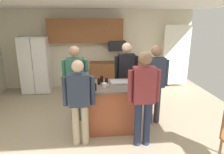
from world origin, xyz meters
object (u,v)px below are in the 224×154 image
at_px(microwave_over_range, 117,46).
at_px(person_elder_center, 79,98).
at_px(glass_pilsner, 106,81).
at_px(refrigerator, 36,65).
at_px(glass_short_whisky, 102,79).
at_px(mug_ceramic_white, 130,84).
at_px(tumbler_amber, 136,85).
at_px(glass_dark_ale, 99,81).
at_px(person_guest_left, 126,73).
at_px(mug_blue_stoneware, 105,85).
at_px(person_guest_by_door, 76,79).
at_px(kitchen_island, 113,106).
at_px(person_guest_right, 155,79).
at_px(person_host_foreground, 144,93).
at_px(glass_stout_tall, 95,87).
at_px(serving_tray, 121,82).

bearing_deg(microwave_over_range, person_elder_center, -107.85).
bearing_deg(person_elder_center, glass_pilsner, 10.73).
distance_m(refrigerator, glass_pilsner, 3.22).
bearing_deg(glass_pilsner, person_elder_center, -129.24).
distance_m(person_elder_center, glass_short_whisky, 0.89).
bearing_deg(glass_pilsner, mug_ceramic_white, -24.86).
bearing_deg(tumbler_amber, glass_dark_ale, 154.11).
xyz_separation_m(microwave_over_range, person_guest_left, (0.01, -1.93, -0.44)).
bearing_deg(glass_pilsner, microwave_over_range, 78.84).
relative_size(glass_dark_ale, glass_short_whisky, 0.89).
bearing_deg(mug_blue_stoneware, person_guest_by_door, 137.90).
distance_m(glass_short_whisky, glass_pilsner, 0.16).
relative_size(kitchen_island, glass_dark_ale, 9.68).
distance_m(refrigerator, person_guest_left, 3.18).
xyz_separation_m(person_elder_center, person_guest_right, (1.58, 0.69, 0.10)).
relative_size(refrigerator, person_host_foreground, 1.01).
xyz_separation_m(person_guest_by_door, glass_short_whisky, (0.57, -0.20, 0.04)).
height_order(mug_blue_stoneware, glass_stout_tall, glass_stout_tall).
distance_m(glass_dark_ale, tumbler_amber, 0.79).
bearing_deg(glass_pilsner, kitchen_island, -32.82).
xyz_separation_m(person_guest_left, glass_dark_ale, (-0.68, -0.66, 0.01)).
bearing_deg(mug_blue_stoneware, person_host_foreground, -39.43).
relative_size(mug_ceramic_white, mug_blue_stoneware, 0.96).
distance_m(mug_blue_stoneware, serving_tray, 0.43).
xyz_separation_m(microwave_over_range, kitchen_island, (-0.37, -2.65, -0.96)).
height_order(person_guest_right, glass_stout_tall, person_guest_right).
relative_size(microwave_over_range, kitchen_island, 0.48).
height_order(refrigerator, glass_short_whisky, refrigerator).
xyz_separation_m(person_elder_center, glass_dark_ale, (0.37, 0.62, 0.11)).
bearing_deg(mug_ceramic_white, glass_pilsner, 155.14).
distance_m(glass_short_whisky, serving_tray, 0.42).
height_order(mug_ceramic_white, glass_dark_ale, glass_dark_ale).
relative_size(refrigerator, mug_ceramic_white, 13.75).
bearing_deg(glass_dark_ale, mug_ceramic_white, -16.85).
bearing_deg(glass_short_whisky, refrigerator, 130.70).
bearing_deg(glass_short_whisky, serving_tray, -15.91).
distance_m(microwave_over_range, mug_ceramic_white, 2.81).
bearing_deg(mug_ceramic_white, person_guest_left, 86.20).
bearing_deg(microwave_over_range, glass_dark_ale, -104.35).
relative_size(kitchen_island, glass_short_whisky, 8.61).
height_order(person_elder_center, glass_stout_tall, person_elder_center).
bearing_deg(refrigerator, tumbler_amber, -46.75).
bearing_deg(person_host_foreground, person_guest_left, -30.82).
xyz_separation_m(kitchen_island, serving_tray, (0.17, 0.10, 0.50)).
relative_size(mug_ceramic_white, glass_dark_ale, 1.07).
height_order(glass_short_whisky, serving_tray, glass_short_whisky).
distance_m(person_guest_right, glass_dark_ale, 1.22).
height_order(mug_blue_stoneware, tumbler_amber, tumbler_amber).
distance_m(person_guest_right, tumbler_amber, 0.65).
xyz_separation_m(person_guest_by_door, person_host_foreground, (1.27, -1.09, 0.02)).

